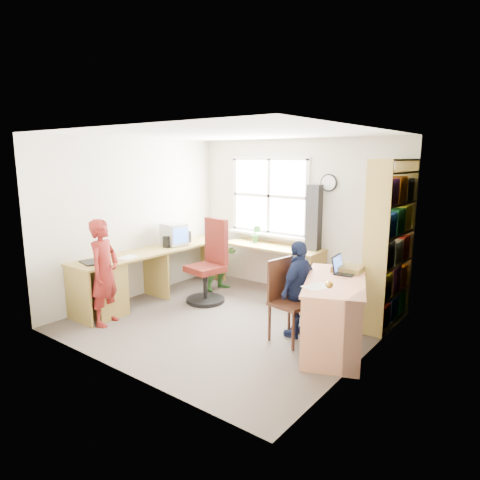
% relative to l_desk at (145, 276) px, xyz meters
% --- Properties ---
extents(room, '(3.64, 3.44, 2.44)m').
position_rel_l_desk_xyz_m(room, '(1.32, 0.38, 0.76)').
color(room, '#4E443D').
rests_on(room, ground).
extents(l_desk, '(2.38, 2.95, 0.75)m').
position_rel_l_desk_xyz_m(l_desk, '(0.00, 0.00, 0.00)').
color(l_desk, '#AC9045').
rests_on(l_desk, ground).
extents(right_desk, '(1.10, 1.51, 0.79)m').
position_rel_l_desk_xyz_m(right_desk, '(2.73, 0.41, 0.12)').
color(right_desk, '#E49972').
rests_on(right_desk, ground).
extents(bookshelf, '(0.30, 1.02, 2.10)m').
position_rel_l_desk_xyz_m(bookshelf, '(2.96, 1.47, 0.55)').
color(bookshelf, '#AC9045').
rests_on(bookshelf, ground).
extents(swivel_chair, '(0.65, 0.65, 1.23)m').
position_rel_l_desk_xyz_m(swivel_chair, '(0.57, 0.76, 0.07)').
color(swivel_chair, black).
rests_on(swivel_chair, ground).
extents(wooden_chair, '(0.48, 0.48, 0.96)m').
position_rel_l_desk_xyz_m(wooden_chair, '(2.20, 0.27, 0.07)').
color(wooden_chair, '#3A1E13').
rests_on(wooden_chair, ground).
extents(crt_monitor, '(0.40, 0.37, 0.35)m').
position_rel_l_desk_xyz_m(crt_monitor, '(-0.19, 0.78, 0.47)').
color(crt_monitor, '#A9A9AE').
rests_on(crt_monitor, l_desk).
extents(laptop_left, '(0.39, 0.35, 0.23)m').
position_rel_l_desk_xyz_m(laptop_left, '(-0.21, -0.63, 0.35)').
color(laptop_left, black).
rests_on(laptop_left, l_desk).
extents(laptop_right, '(0.28, 0.32, 0.21)m').
position_rel_l_desk_xyz_m(laptop_right, '(2.68, 0.72, 0.38)').
color(laptop_right, black).
rests_on(laptop_right, right_desk).
extents(speaker_a, '(0.10, 0.10, 0.18)m').
position_rel_l_desk_xyz_m(speaker_a, '(-0.15, 0.59, 0.38)').
color(speaker_a, black).
rests_on(speaker_a, l_desk).
extents(speaker_b, '(0.11, 0.11, 0.18)m').
position_rel_l_desk_xyz_m(speaker_b, '(-0.21, 1.09, 0.39)').
color(speaker_b, black).
rests_on(speaker_b, l_desk).
extents(cd_tower, '(0.20, 0.18, 0.98)m').
position_rel_l_desk_xyz_m(cd_tower, '(1.71, 1.81, 0.78)').
color(cd_tower, black).
rests_on(cd_tower, l_desk).
extents(game_box, '(0.36, 0.36, 0.07)m').
position_rel_l_desk_xyz_m(game_box, '(2.70, 0.83, 0.37)').
color(game_box, red).
rests_on(game_box, right_desk).
extents(paper_a, '(0.25, 0.31, 0.00)m').
position_rel_l_desk_xyz_m(paper_a, '(-0.09, -0.19, 0.30)').
color(paper_a, silver).
rests_on(paper_a, l_desk).
extents(paper_b, '(0.30, 0.35, 0.00)m').
position_rel_l_desk_xyz_m(paper_b, '(2.70, 0.06, 0.34)').
color(paper_b, silver).
rests_on(paper_b, right_desk).
extents(potted_plant, '(0.18, 0.16, 0.28)m').
position_rel_l_desk_xyz_m(potted_plant, '(0.70, 1.76, 0.44)').
color(potted_plant, '#2E7335').
rests_on(potted_plant, l_desk).
extents(person_red, '(0.49, 0.58, 1.37)m').
position_rel_l_desk_xyz_m(person_red, '(0.10, -0.73, 0.23)').
color(person_red, maroon).
rests_on(person_red, ground).
extents(person_green, '(0.51, 0.61, 1.12)m').
position_rel_l_desk_xyz_m(person_green, '(0.36, 1.29, 0.11)').
color(person_green, '#367B31').
rests_on(person_green, ground).
extents(person_navy, '(0.30, 0.69, 1.17)m').
position_rel_l_desk_xyz_m(person_navy, '(2.25, 0.45, 0.13)').
color(person_navy, '#151E42').
rests_on(person_navy, ground).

